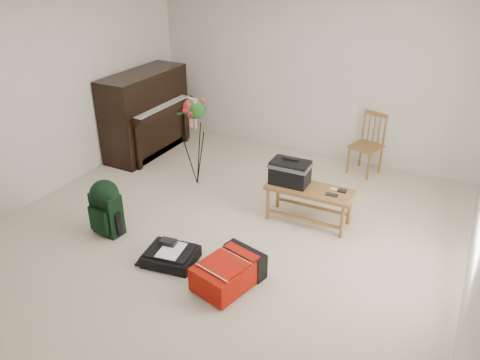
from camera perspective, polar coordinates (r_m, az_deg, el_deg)
The scene contains 11 objects.
floor at distance 5.28m, azimuth -2.59°, elevation -7.12°, with size 5.00×5.50×0.01m, color #C2B69C.
ceiling at distance 4.38m, azimuth -3.32°, elevation 20.95°, with size 5.00×5.50×0.01m, color white.
wall_back at distance 7.08m, azimuth 8.69°, elevation 12.85°, with size 5.00×0.04×2.50m, color beige.
wall_left at distance 6.28m, azimuth -23.28°, elevation 9.08°, with size 0.04×5.50×2.50m, color beige.
piano at distance 7.33m, azimuth -11.34°, elevation 7.81°, with size 0.71×1.50×1.25m.
bench at distance 5.42m, azimuth 6.87°, elevation 0.33°, with size 1.00×0.42×0.76m.
dining_chair at distance 6.79m, azimuth 15.21°, elevation 4.20°, with size 0.47×0.47×0.87m.
red_suitcase at distance 4.59m, azimuth -1.14°, elevation -10.85°, with size 0.57×0.74×0.28m.
black_duffel at distance 4.94m, azimuth -8.42°, elevation -9.06°, with size 0.58×0.49×0.22m.
green_backpack at distance 5.39m, azimuth -16.08°, elevation -2.95°, with size 0.35×0.33×0.66m.
flower_stand at distance 6.19m, azimuth -5.46°, elevation 4.59°, with size 0.50×0.50×1.24m.
Camera 1 is at (2.23, -3.74, 2.98)m, focal length 35.00 mm.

